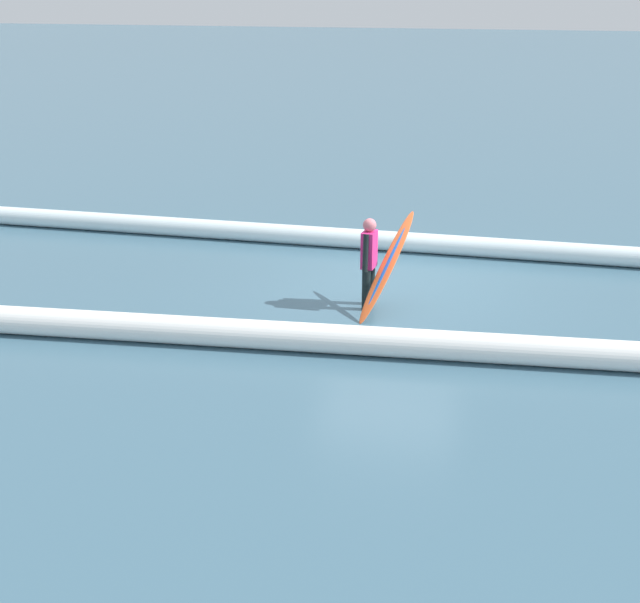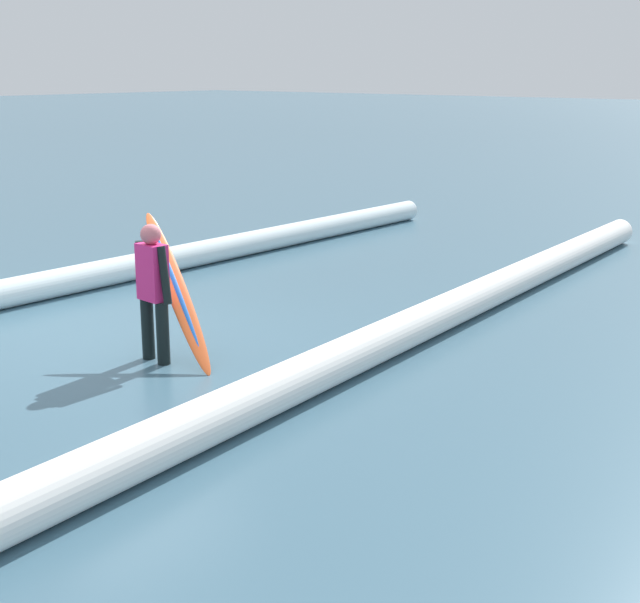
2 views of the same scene
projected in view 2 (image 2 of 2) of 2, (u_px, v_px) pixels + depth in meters
ground_plane at (120, 340)px, 10.75m from camera, size 167.87×167.87×0.00m
surfer at (153, 286)px, 9.77m from camera, size 0.23×0.56×1.51m
surfboard at (177, 290)px, 10.01m from camera, size 0.82×1.66×1.51m
wave_crest_midground at (103, 469)px, 6.79m from camera, size 24.73×2.31×0.43m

